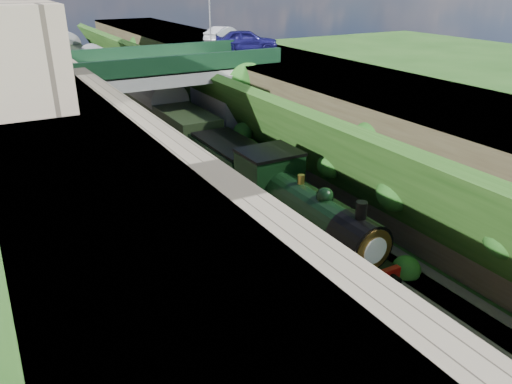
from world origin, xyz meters
TOP-DOWN VIEW (x-y plane):
  - ground at (0.00, 0.00)m, footprint 160.00×160.00m
  - trackbed at (0.00, 20.00)m, footprint 10.00×90.00m
  - retaining_wall at (-5.50, 20.00)m, footprint 1.00×90.00m
  - street_plateau_left at (-9.00, 20.00)m, footprint 6.00×90.00m
  - street_plateau_right at (9.50, 20.00)m, footprint 8.00×90.00m
  - embankment_slope at (5.05, 20.80)m, footprint 4.57×90.00m
  - track_left at (-2.00, 20.00)m, footprint 2.50×90.00m
  - track_right at (1.20, 20.00)m, footprint 2.50×90.00m
  - road_bridge at (0.94, 24.00)m, footprint 16.00×6.40m
  - building_near at (-9.50, 14.00)m, footprint 4.00×8.00m
  - tree at (5.91, 21.90)m, footprint 3.60×3.80m
  - lamppost at (7.74, 31.11)m, footprint 0.87×0.15m
  - car_blue at (9.01, 27.08)m, footprint 5.45×3.88m
  - car_silver at (9.99, 33.12)m, footprint 4.54×3.36m
  - locomotive at (1.20, 7.28)m, footprint 3.10×10.23m
  - tender at (1.20, 14.64)m, footprint 2.70×6.00m
  - coach_front at (1.20, 27.24)m, footprint 2.90×18.00m
  - coach_middle at (1.20, 46.04)m, footprint 2.90×18.00m
  - coach_rear at (1.20, 64.84)m, footprint 2.90×18.00m

SIDE VIEW (x-z plane):
  - ground at x=0.00m, z-range 0.00..0.00m
  - trackbed at x=0.00m, z-range 0.00..0.20m
  - track_left at x=-2.00m, z-range 0.15..0.35m
  - track_right at x=1.20m, z-range 0.15..0.35m
  - tender at x=1.20m, z-range 0.09..3.14m
  - locomotive at x=1.20m, z-range -0.02..3.81m
  - coach_front at x=1.20m, z-range 0.20..3.90m
  - coach_middle at x=1.20m, z-range 0.20..3.90m
  - coach_rear at x=1.20m, z-range 0.20..3.90m
  - embankment_slope at x=5.05m, z-range -0.40..6.07m
  - street_plateau_right at x=9.50m, z-range 0.00..6.25m
  - retaining_wall at x=-5.50m, z-range 0.00..7.00m
  - street_plateau_left at x=-9.00m, z-range 0.00..7.00m
  - road_bridge at x=0.94m, z-range 0.45..7.70m
  - tree at x=5.91m, z-range 1.35..7.95m
  - car_silver at x=9.99m, z-range 6.25..7.68m
  - car_blue at x=9.01m, z-range 6.25..7.97m
  - building_near at x=-9.50m, z-range 7.00..11.00m
  - lamppost at x=7.74m, z-range 6.57..12.57m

